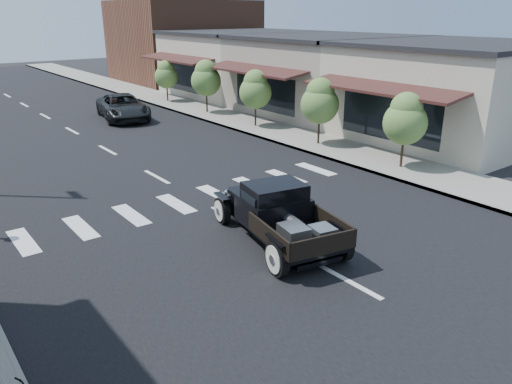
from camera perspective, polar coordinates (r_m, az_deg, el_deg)
ground at (r=14.15m, az=1.60°, el=-5.40°), size 120.00×120.00×0.00m
road at (r=26.89m, az=-18.96°, el=5.85°), size 14.00×80.00×0.02m
road_markings at (r=22.34m, az=-14.71°, el=3.54°), size 12.00×60.00×0.06m
sidewalk_right at (r=30.52m, az=-3.66°, el=8.59°), size 3.00×80.00×0.15m
storefront_near at (r=27.21m, az=21.74°, el=10.51°), size 10.00×9.00×4.50m
storefront_mid at (r=32.74m, az=8.03°, el=13.06°), size 10.00×9.00×4.50m
storefront_far at (r=39.57m, az=-1.49°, el=14.40°), size 10.00×9.00×4.50m
far_building_right at (r=48.17m, az=-8.29°, el=16.68°), size 11.00×10.00×7.00m
small_tree_a at (r=20.67m, az=16.57°, el=6.63°), size 1.73×1.73×2.88m
small_tree_b at (r=23.72m, az=7.26°, el=9.03°), size 1.78×1.78×2.97m
small_tree_c at (r=27.41m, az=-0.07°, el=10.58°), size 1.74×1.74×2.91m
small_tree_d at (r=31.49m, az=-5.70°, el=11.84°), size 1.84×1.84×3.06m
small_tree_e at (r=36.01m, az=-10.18°, el=12.33°), size 1.60×1.60×2.67m
hotrod_pickup at (r=13.68m, az=2.54°, el=-2.49°), size 3.15×5.19×1.68m
second_car at (r=30.97m, az=-14.96°, el=9.35°), size 3.37×5.58×1.45m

